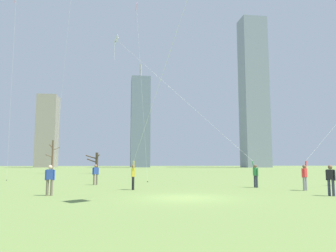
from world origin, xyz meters
The scene contains 14 objects.
ground_plane centered at (0.00, 0.00, 0.00)m, with size 400.00×400.00×0.00m, color olive.
kite_flyer_midfield_right_green centered at (-1.64, 3.00, 3.76)m, with size 3.44×9.88×12.74m.
kite_flyer_foreground_right_white centered at (4.14, 8.73, 4.00)m, with size 10.74×13.51×16.00m.
kite_flyer_midfield_center_orange centered at (9.78, 3.36, 2.41)m, with size 10.40×1.95×11.35m.
bystander_watching_nearby centered at (7.83, -0.20, 0.90)m, with size 0.34×0.46×1.62m.
bystander_far_off_by_trees centered at (-6.95, 2.09, 0.90)m, with size 0.51×0.22×1.62m.
bystander_strolling_midfield centered at (-5.22, 10.46, 0.90)m, with size 0.49×0.29×1.62m.
distant_kite_high_overhead_pink centered at (-1.70, 18.85, 18.13)m, with size 1.14×6.25×20.26m.
distant_kite_drifting_right_red centered at (-15.71, 21.71, 19.14)m, with size 1.53×4.26×22.47m.
bare_tree_far_right_edge centered at (-14.90, 41.18, 2.91)m, with size 2.12×1.28×5.63m.
bare_tree_left_of_center centered at (-7.46, 39.43, 1.90)m, with size 2.44×1.79×3.51m.
skyline_mid_tower_right centered at (-35.30, 128.59, 15.54)m, with size 8.06×9.64×31.07m.
skyline_squat_block centered at (52.88, 113.82, 32.57)m, with size 10.63×8.69×65.13m.
skyline_mid_tower_left centered at (4.61, 125.33, 19.80)m, with size 8.21×10.17×46.14m.
Camera 1 is at (-3.15, -16.06, 1.71)m, focal length 34.42 mm.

